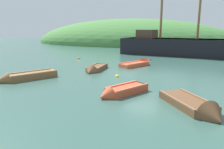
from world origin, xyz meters
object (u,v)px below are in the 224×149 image
Objects in this scene: sailing_ship at (174,49)px; rowboat_near_dock at (121,92)px; rowboat_outer_left at (25,77)px; buoy_yellow at (117,77)px; buoy_orange at (79,59)px; rowboat_portside at (196,108)px; buoy_red at (150,60)px; rowboat_center at (95,69)px; rowboat_far at (139,64)px.

rowboat_near_dock is at bearing -88.24° from sailing_ship.
rowboat_outer_left is 12.07× the size of buoy_yellow.
buoy_orange reaches higher than buoy_yellow.
rowboat_portside reaches higher than buoy_red.
rowboat_outer_left is at bearing -118.83° from buoy_red.
sailing_ship reaches higher than rowboat_portside.
sailing_ship is at bearing 153.78° from rowboat_center.
buoy_yellow is at bearing 147.55° from rowboat_outer_left.
rowboat_outer_left is at bearing -39.43° from rowboat_center.
rowboat_portside reaches higher than buoy_yellow.
rowboat_portside is at bearing -126.60° from rowboat_far.
sailing_ship is at bearing -175.85° from rowboat_outer_left.
rowboat_portside is 6.95m from buoy_yellow.
rowboat_far is 11.17× the size of buoy_orange.
rowboat_outer_left is at bearing -136.37° from rowboat_portside.
sailing_ship reaches higher than rowboat_near_dock.
rowboat_portside is 10.66× the size of buoy_orange.
rowboat_near_dock is at bearing -144.61° from rowboat_far.
sailing_ship is 13.98m from rowboat_center.
rowboat_portside is at bearing -45.40° from buoy_orange.
rowboat_outer_left reaches higher than rowboat_far.
rowboat_far is 3.65m from buoy_red.
buoy_yellow is at bearing -129.60° from rowboat_near_dock.
rowboat_near_dock is 13.84m from buoy_orange.
buoy_red is at bearing 21.82° from rowboat_far.
rowboat_outer_left is 12.51× the size of buoy_red.
rowboat_near_dock is (6.98, -0.95, -0.03)m from rowboat_outer_left.
rowboat_center is 2.84m from buoy_yellow.
buoy_red is at bearing -178.22° from rowboat_outer_left.
rowboat_center is (-2.77, -3.61, -0.00)m from rowboat_far.
rowboat_near_dock is at bearing 112.82° from rowboat_outer_left.
rowboat_near_dock is 12.57m from buoy_red.
sailing_ship is 4.78× the size of rowboat_portside.
buoy_orange is at bearing -168.85° from buoy_red.
sailing_ship is at bearing 78.13° from buoy_yellow.
sailing_ship is 53.73× the size of buoy_red.
rowboat_far is 0.94× the size of rowboat_outer_left.
buoy_red is 8.82m from buoy_yellow.
sailing_ship is at bearing -155.39° from rowboat_near_dock.
buoy_orange is (-7.34, 2.09, -0.10)m from rowboat_far.
rowboat_portside is 9.75m from rowboat_center.
rowboat_near_dock is 9.57× the size of buoy_yellow.
buoy_orange is at bearing -141.47° from rowboat_outer_left.
buoy_red is at bearing 161.45° from rowboat_portside.
rowboat_portside reaches higher than rowboat_outer_left.
rowboat_center reaches higher than buoy_yellow.
rowboat_center is at bearing 174.61° from rowboat_outer_left.
buoy_orange is at bearing 102.92° from rowboat_far.
rowboat_center is 7.31m from buoy_orange.
rowboat_outer_left is 6.22m from buoy_yellow.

